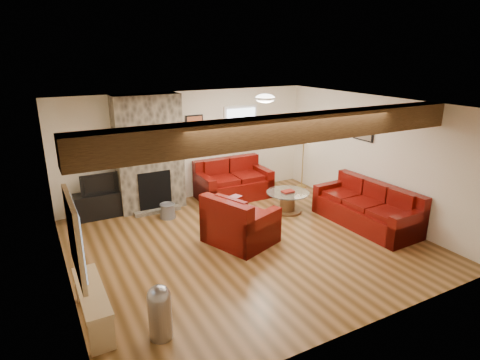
% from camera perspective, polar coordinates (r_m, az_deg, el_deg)
% --- Properties ---
extents(room, '(8.00, 8.00, 8.00)m').
position_cam_1_polar(room, '(6.94, 1.00, 0.35)').
color(room, brown).
rests_on(room, ground).
extents(floor, '(6.00, 6.00, 0.00)m').
position_cam_1_polar(floor, '(7.42, 0.95, -8.89)').
color(floor, brown).
rests_on(floor, ground).
extents(oak_beam, '(6.00, 0.36, 0.38)m').
position_cam_1_polar(oak_beam, '(5.66, 7.33, 7.24)').
color(oak_beam, '#301E0E').
rests_on(oak_beam, room).
extents(chimney_breast, '(1.40, 0.67, 2.50)m').
position_cam_1_polar(chimney_breast, '(8.82, -12.76, 3.52)').
color(chimney_breast, '#3A362D').
rests_on(chimney_breast, floor).
extents(back_window, '(0.90, 0.08, 1.10)m').
position_cam_1_polar(back_window, '(9.81, 0.11, 7.37)').
color(back_window, white).
rests_on(back_window, room).
extents(hatch_window, '(0.08, 1.00, 0.90)m').
position_cam_1_polar(hatch_window, '(4.67, -22.42, -7.44)').
color(hatch_window, tan).
rests_on(hatch_window, room).
extents(ceiling_dome, '(0.40, 0.40, 0.18)m').
position_cam_1_polar(ceiling_dome, '(7.91, 3.58, 11.31)').
color(ceiling_dome, silver).
rests_on(ceiling_dome, room).
extents(artwork_back, '(0.42, 0.06, 0.52)m').
position_cam_1_polar(artwork_back, '(9.28, -6.47, 7.59)').
color(artwork_back, black).
rests_on(artwork_back, room).
extents(artwork_right, '(0.06, 0.55, 0.42)m').
position_cam_1_polar(artwork_right, '(8.83, 17.12, 6.72)').
color(artwork_right, black).
rests_on(artwork_right, room).
extents(sofa_three, '(0.98, 2.19, 0.84)m').
position_cam_1_polar(sofa_three, '(8.36, 17.48, -3.45)').
color(sofa_three, '#480905').
rests_on(sofa_three, floor).
extents(loveseat, '(1.70, 0.99, 0.90)m').
position_cam_1_polar(loveseat, '(9.46, -0.93, 0.08)').
color(loveseat, '#480905').
rests_on(loveseat, floor).
extents(armchair_red, '(1.31, 1.39, 0.91)m').
position_cam_1_polar(armchair_red, '(7.28, 0.08, -5.48)').
color(armchair_red, '#480905').
rests_on(armchair_red, floor).
extents(coffee_table, '(0.92, 0.92, 0.48)m').
position_cam_1_polar(coffee_table, '(8.75, 6.77, -3.10)').
color(coffee_table, '#4C3018').
rests_on(coffee_table, floor).
extents(tv_cabinet, '(1.06, 0.42, 0.53)m').
position_cam_1_polar(tv_cabinet, '(8.92, -19.13, -3.32)').
color(tv_cabinet, black).
rests_on(tv_cabinet, floor).
extents(television, '(0.75, 0.10, 0.43)m').
position_cam_1_polar(television, '(8.77, -19.44, -0.39)').
color(television, black).
rests_on(television, tv_cabinet).
extents(floor_lamp, '(0.37, 0.37, 1.43)m').
position_cam_1_polar(floor_lamp, '(10.14, 9.06, 5.61)').
color(floor_lamp, tan).
rests_on(floor_lamp, floor).
extents(pine_bench, '(0.31, 1.31, 0.49)m').
position_cam_1_polar(pine_bench, '(5.66, -20.16, -16.51)').
color(pine_bench, tan).
rests_on(pine_bench, floor).
extents(pedal_bin, '(0.37, 0.37, 0.71)m').
position_cam_1_polar(pedal_bin, '(5.15, -11.33, -17.92)').
color(pedal_bin, '#99999E').
rests_on(pedal_bin, floor).
extents(coal_bucket, '(0.33, 0.33, 0.32)m').
position_cam_1_polar(coal_bucket, '(8.54, -10.26, -4.30)').
color(coal_bucket, slate).
rests_on(coal_bucket, floor).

